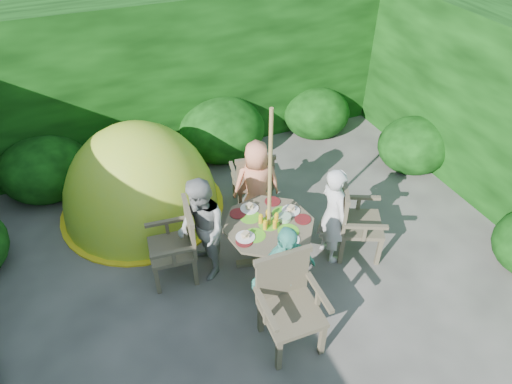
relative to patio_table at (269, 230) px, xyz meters
name	(u,v)px	position (x,y,z in m)	size (l,w,h in m)	color
ground	(270,308)	(-0.27, -0.68, -0.55)	(60.00, 60.00, 0.00)	#413F3A
hedge_enclosure	(227,159)	(-0.27, 0.65, 0.70)	(9.00, 9.00, 2.50)	black
patio_table	(269,230)	(0.00, 0.00, 0.00)	(1.34, 1.34, 0.79)	#453E2D
parasol_pole	(270,195)	(0.00, 0.00, 0.55)	(0.04, 0.04, 2.20)	olive
garden_chair_right	(354,219)	(1.07, -0.21, -0.01)	(0.74, 0.77, 1.01)	#453E2D
garden_chair_left	(178,243)	(-1.07, 0.24, -0.03)	(0.58, 0.64, 0.98)	#453E2D
garden_chair_back	(253,180)	(0.23, 1.07, -0.05)	(0.64, 0.59, 0.94)	#453E2D
garden_chair_front	(288,301)	(-0.25, -1.06, 0.01)	(0.64, 0.58, 1.05)	#453E2D
child_right	(333,215)	(0.78, -0.17, 0.12)	(0.49, 0.32, 1.34)	silver
child_left	(202,230)	(-0.79, 0.17, 0.13)	(0.67, 0.52, 1.37)	#9D9F99
child_back	(257,185)	(0.17, 0.78, 0.09)	(0.63, 0.41, 1.29)	#F18C63
child_front	(284,274)	(-0.17, -0.78, 0.10)	(0.76, 0.32, 1.30)	#54C6AE
dome_tent	(144,209)	(-1.26, 1.66, -0.55)	(2.47, 2.47, 2.67)	#BFD829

